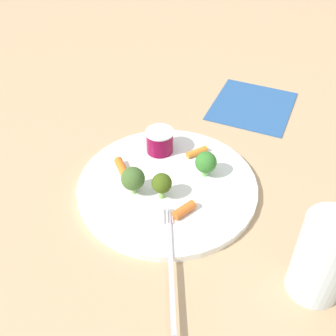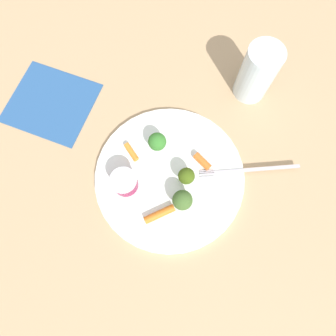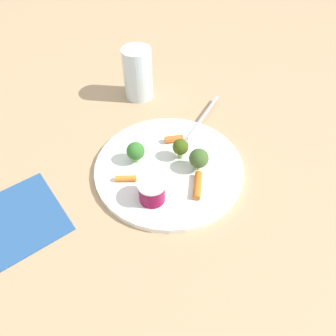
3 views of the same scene
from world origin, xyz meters
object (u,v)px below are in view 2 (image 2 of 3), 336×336
Objects in this scene: sauce_cup at (127,183)px; broccoli_floret_0 at (185,200)px; broccoli_floret_2 at (160,142)px; drinking_glass at (259,73)px; plate at (172,177)px; carrot_stick_0 at (162,214)px; carrot_stick_1 at (205,161)px; fork at (250,170)px; napkin at (53,103)px; carrot_stick_2 at (134,152)px; broccoli_floret_1 at (189,176)px.

sauce_cup is 1.03× the size of broccoli_floret_0.
drinking_glass is at bearing -144.08° from broccoli_floret_2.
carrot_stick_0 reaches higher than plate.
plate is at bearing 112.36° from broccoli_floret_2.
broccoli_floret_2 is at bearing 35.92° from drinking_glass.
fork is (-0.09, 0.01, -0.01)m from carrot_stick_1.
carrot_stick_0 reaches higher than napkin.
drinking_glass is at bearing -94.71° from fork.
broccoli_floret_2 is at bearing -86.71° from carrot_stick_0.
fork is at bearing -171.62° from sauce_cup.
napkin is at bearing 5.46° from drinking_glass.
carrot_stick_2 is at bearing -31.14° from plate.
broccoli_floret_0 is 0.29m from drinking_glass.
napkin is (0.24, -0.23, -0.02)m from carrot_stick_0.
carrot_stick_2 is at bearing -26.02° from broccoli_floret_1.
broccoli_floret_1 is at bearing 10.15° from fork.
carrot_stick_1 is 0.20m from drinking_glass.
plate is at bearing 50.07° from drinking_glass.
broccoli_floret_0 is at bearing 64.21° from carrot_stick_1.
plate is 4.92× the size of carrot_stick_0.
carrot_stick_2 is 0.21m from napkin.
carrot_stick_1 reaches higher than carrot_stick_2.
carrot_stick_0 is (0.04, 0.02, -0.02)m from broccoli_floret_0.
drinking_glass is (-0.24, -0.15, 0.04)m from carrot_stick_2.
carrot_stick_0 and carrot_stick_1 have the same top height.
sauce_cup is at bearing 53.96° from broccoli_floret_2.
sauce_cup is 0.25m from napkin.
carrot_stick_0 reaches higher than fork.
carrot_stick_0 is at bearing 140.17° from sauce_cup.
fork reaches higher than napkin.
drinking_glass is (-0.02, -0.18, 0.05)m from fork.
broccoli_floret_1 reaches higher than carrot_stick_1.
drinking_glass is (-0.17, -0.20, 0.05)m from plate.
broccoli_floret_1 is at bearing -173.52° from sauce_cup.
napkin is at bearing -31.86° from plate.
broccoli_floret_1 is 0.05m from carrot_stick_1.
drinking_glass is at bearing -147.71° from carrot_stick_2.
sauce_cup reaches higher than fork.
broccoli_floret_0 is at bearing 60.25° from drinking_glass.
carrot_stick_1 is 0.31× the size of drinking_glass.
broccoli_floret_2 is 0.24m from drinking_glass.
sauce_cup is 0.11m from broccoli_floret_1.
napkin is (0.25, -0.16, -0.00)m from plate.
plate is 0.07m from broccoli_floret_0.
sauce_cup is 0.83× the size of carrot_stick_0.
carrot_stick_1 is at bearing -127.70° from carrot_stick_0.
plate is 0.07m from carrot_stick_1.
sauce_cup is at bearing 8.38° from fork.
broccoli_floret_2 is 0.18m from fork.
plate reaches higher than napkin.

